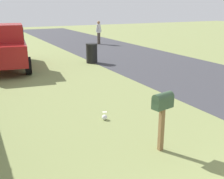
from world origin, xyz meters
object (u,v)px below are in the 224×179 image
trash_bin (92,53)px  pickup_truck (5,46)px  mailbox (163,105)px  pedestrian (99,31)px

trash_bin → pickup_truck: bearing=82.7°
pickup_truck → trash_bin: bearing=90.7°
mailbox → trash_bin: 9.39m
mailbox → pedestrian: (15.60, -5.74, 0.04)m
pickup_truck → pedestrian: bearing=136.5°
trash_bin → mailbox: bearing=165.5°
mailbox → pedestrian: pedestrian is taller
mailbox → trash_bin: bearing=-25.2°
trash_bin → pedestrian: size_ratio=0.57×
mailbox → pedestrian: bearing=-30.9°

